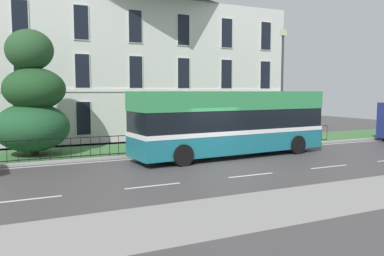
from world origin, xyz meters
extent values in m
cube|color=#454142|center=(0.00, 0.00, -0.03)|extent=(60.00, 56.00, 0.06)
cube|color=silver|center=(0.00, 3.65, 0.00)|extent=(54.00, 0.14, 0.01)
cube|color=silver|center=(-8.00, -1.80, 0.00)|extent=(2.00, 0.12, 0.01)
cube|color=silver|center=(-4.00, -1.80, 0.00)|extent=(2.00, 0.12, 0.01)
cube|color=silver|center=(0.00, -1.80, 0.00)|extent=(2.00, 0.12, 0.01)
cube|color=silver|center=(4.00, -1.80, 0.00)|extent=(2.00, 0.12, 0.01)
cube|color=#9E9E99|center=(0.00, 4.12, 0.06)|extent=(57.00, 0.24, 0.12)
cube|color=#40703B|center=(0.00, 6.34, 0.06)|extent=(57.00, 4.21, 0.12)
cube|color=gray|center=(0.00, -5.50, 0.00)|extent=(57.00, 3.00, 0.01)
cube|color=silver|center=(0.46, 14.56, 4.65)|extent=(19.46, 10.48, 9.05)
cube|color=white|center=(0.46, 9.29, 3.32)|extent=(19.46, 0.06, 0.20)
cube|color=#2D333D|center=(0.46, 9.28, 1.22)|extent=(1.10, 0.06, 2.20)
cube|color=white|center=(-7.65, 9.28, 1.65)|extent=(0.91, 0.04, 2.04)
cube|color=black|center=(-7.65, 9.26, 1.65)|extent=(0.81, 0.03, 1.94)
cube|color=white|center=(-4.40, 9.28, 1.65)|extent=(0.91, 0.04, 2.04)
cube|color=black|center=(-4.40, 9.26, 1.65)|extent=(0.81, 0.03, 1.94)
cube|color=white|center=(-1.16, 9.28, 1.65)|extent=(0.91, 0.04, 2.04)
cube|color=black|center=(-1.16, 9.26, 1.65)|extent=(0.81, 0.03, 1.94)
cube|color=white|center=(2.08, 9.28, 1.65)|extent=(0.91, 0.04, 2.04)
cube|color=black|center=(2.08, 9.26, 1.65)|extent=(0.81, 0.03, 1.94)
cube|color=white|center=(5.33, 9.28, 1.65)|extent=(0.91, 0.04, 2.04)
cube|color=black|center=(5.33, 9.26, 1.65)|extent=(0.81, 0.03, 1.94)
cube|color=white|center=(8.57, 9.28, 1.65)|extent=(0.91, 0.04, 2.04)
cube|color=black|center=(8.57, 9.26, 1.65)|extent=(0.81, 0.03, 1.94)
cube|color=white|center=(-7.65, 9.28, 4.44)|extent=(0.91, 0.04, 2.04)
cube|color=black|center=(-7.65, 9.26, 4.44)|extent=(0.81, 0.03, 1.94)
cube|color=white|center=(-4.40, 9.28, 4.44)|extent=(0.91, 0.04, 2.04)
cube|color=black|center=(-4.40, 9.26, 4.44)|extent=(0.81, 0.03, 1.94)
cube|color=white|center=(-1.16, 9.28, 4.44)|extent=(0.91, 0.04, 2.04)
cube|color=black|center=(-1.16, 9.26, 4.44)|extent=(0.81, 0.03, 1.94)
cube|color=white|center=(2.08, 9.28, 4.44)|extent=(0.91, 0.04, 2.04)
cube|color=black|center=(2.08, 9.26, 4.44)|extent=(0.81, 0.03, 1.94)
cube|color=white|center=(5.33, 9.28, 4.44)|extent=(0.91, 0.04, 2.04)
cube|color=black|center=(5.33, 9.26, 4.44)|extent=(0.81, 0.03, 1.94)
cube|color=white|center=(8.57, 9.28, 4.44)|extent=(0.91, 0.04, 2.04)
cube|color=black|center=(8.57, 9.26, 4.44)|extent=(0.81, 0.03, 1.94)
cube|color=white|center=(-7.65, 9.28, 7.22)|extent=(0.91, 0.04, 2.04)
cube|color=black|center=(-7.65, 9.26, 7.22)|extent=(0.81, 0.03, 1.94)
cube|color=white|center=(-4.40, 9.28, 7.22)|extent=(0.91, 0.04, 2.04)
cube|color=black|center=(-4.40, 9.26, 7.22)|extent=(0.81, 0.03, 1.94)
cube|color=white|center=(-1.16, 9.28, 7.22)|extent=(0.91, 0.04, 2.04)
cube|color=black|center=(-1.16, 9.26, 7.22)|extent=(0.81, 0.03, 1.94)
cube|color=white|center=(2.08, 9.28, 7.22)|extent=(0.91, 0.04, 2.04)
cube|color=black|center=(2.08, 9.26, 7.22)|extent=(0.81, 0.03, 1.94)
cube|color=white|center=(5.33, 9.28, 7.22)|extent=(0.91, 0.04, 2.04)
cube|color=black|center=(5.33, 9.26, 7.22)|extent=(0.81, 0.03, 1.94)
cube|color=white|center=(8.57, 9.28, 7.22)|extent=(0.91, 0.04, 2.04)
cube|color=black|center=(8.57, 9.26, 7.22)|extent=(0.81, 0.03, 1.94)
cube|color=black|center=(0.46, 4.40, 1.07)|extent=(18.90, 0.04, 0.04)
cube|color=black|center=(0.46, 4.40, 0.20)|extent=(18.90, 0.04, 0.04)
cylinder|color=black|center=(-8.54, 4.40, 0.59)|extent=(0.02, 0.02, 0.95)
cylinder|color=black|center=(-8.09, 4.40, 0.59)|extent=(0.02, 0.02, 0.95)
cylinder|color=black|center=(-7.64, 4.40, 0.59)|extent=(0.02, 0.02, 0.95)
cylinder|color=black|center=(-7.19, 4.40, 0.59)|extent=(0.02, 0.02, 0.95)
cylinder|color=black|center=(-6.74, 4.40, 0.59)|extent=(0.02, 0.02, 0.95)
cylinder|color=black|center=(-6.29, 4.40, 0.59)|extent=(0.02, 0.02, 0.95)
cylinder|color=black|center=(-5.84, 4.40, 0.59)|extent=(0.02, 0.02, 0.95)
cylinder|color=black|center=(-5.39, 4.40, 0.59)|extent=(0.02, 0.02, 0.95)
cylinder|color=black|center=(-4.94, 4.40, 0.59)|extent=(0.02, 0.02, 0.95)
cylinder|color=black|center=(-4.49, 4.40, 0.59)|extent=(0.02, 0.02, 0.95)
cylinder|color=black|center=(-4.04, 4.40, 0.59)|extent=(0.02, 0.02, 0.95)
cylinder|color=black|center=(-3.59, 4.40, 0.59)|extent=(0.02, 0.02, 0.95)
cylinder|color=black|center=(-3.14, 4.40, 0.59)|extent=(0.02, 0.02, 0.95)
cylinder|color=black|center=(-2.69, 4.40, 0.59)|extent=(0.02, 0.02, 0.95)
cylinder|color=black|center=(-2.24, 4.40, 0.59)|extent=(0.02, 0.02, 0.95)
cylinder|color=black|center=(-1.79, 4.40, 0.59)|extent=(0.02, 0.02, 0.95)
cylinder|color=black|center=(-1.34, 4.40, 0.59)|extent=(0.02, 0.02, 0.95)
cylinder|color=black|center=(-0.89, 4.40, 0.59)|extent=(0.02, 0.02, 0.95)
cylinder|color=black|center=(-0.44, 4.40, 0.59)|extent=(0.02, 0.02, 0.95)
cylinder|color=black|center=(0.01, 4.40, 0.59)|extent=(0.02, 0.02, 0.95)
cylinder|color=black|center=(0.46, 4.40, 0.59)|extent=(0.02, 0.02, 0.95)
cylinder|color=black|center=(0.91, 4.40, 0.59)|extent=(0.02, 0.02, 0.95)
cylinder|color=black|center=(1.36, 4.40, 0.59)|extent=(0.02, 0.02, 0.95)
cylinder|color=black|center=(1.81, 4.40, 0.59)|extent=(0.02, 0.02, 0.95)
cylinder|color=black|center=(2.26, 4.40, 0.59)|extent=(0.02, 0.02, 0.95)
cylinder|color=black|center=(2.71, 4.40, 0.59)|extent=(0.02, 0.02, 0.95)
cylinder|color=black|center=(3.16, 4.40, 0.59)|extent=(0.02, 0.02, 0.95)
cylinder|color=black|center=(3.61, 4.40, 0.59)|extent=(0.02, 0.02, 0.95)
cylinder|color=black|center=(4.06, 4.40, 0.59)|extent=(0.02, 0.02, 0.95)
cylinder|color=black|center=(4.51, 4.40, 0.59)|extent=(0.02, 0.02, 0.95)
cylinder|color=black|center=(4.96, 4.40, 0.59)|extent=(0.02, 0.02, 0.95)
cylinder|color=black|center=(5.41, 4.40, 0.59)|extent=(0.02, 0.02, 0.95)
cylinder|color=black|center=(5.86, 4.40, 0.59)|extent=(0.02, 0.02, 0.95)
cylinder|color=black|center=(6.31, 4.40, 0.59)|extent=(0.02, 0.02, 0.95)
cylinder|color=black|center=(6.76, 4.40, 0.59)|extent=(0.02, 0.02, 0.95)
cylinder|color=black|center=(7.21, 4.40, 0.59)|extent=(0.02, 0.02, 0.95)
cylinder|color=black|center=(7.66, 4.40, 0.59)|extent=(0.02, 0.02, 0.95)
cylinder|color=black|center=(8.11, 4.40, 0.59)|extent=(0.02, 0.02, 0.95)
cylinder|color=black|center=(8.56, 4.40, 0.59)|extent=(0.02, 0.02, 0.95)
cylinder|color=black|center=(9.01, 4.40, 0.59)|extent=(0.02, 0.02, 0.95)
cylinder|color=black|center=(9.46, 4.40, 0.59)|extent=(0.02, 0.02, 0.95)
cylinder|color=black|center=(9.91, 4.40, 0.59)|extent=(0.02, 0.02, 0.95)
cylinder|color=#423328|center=(-7.31, 6.28, 1.10)|extent=(0.39, 0.39, 1.96)
ellipsoid|color=#1E4D2A|center=(-7.39, 6.20, 1.49)|extent=(3.56, 3.56, 2.39)
ellipsoid|color=#1E4521|center=(-7.22, 6.16, 3.35)|extent=(2.94, 2.94, 2.05)
ellipsoid|color=#254B28|center=(-7.37, 6.28, 5.22)|extent=(2.23, 2.23, 1.98)
cube|color=#1A6B7A|center=(1.64, 2.43, 0.80)|extent=(10.39, 3.16, 1.07)
cube|color=white|center=(1.64, 2.43, 1.29)|extent=(10.41, 3.18, 0.20)
cube|color=black|center=(1.64, 2.43, 1.84)|extent=(10.31, 3.11, 1.01)
cube|color=#328F4F|center=(1.64, 2.43, 2.79)|extent=(10.39, 3.16, 0.89)
cube|color=black|center=(6.76, 2.84, 1.79)|extent=(0.22, 1.97, 0.93)
cube|color=black|center=(6.76, 2.84, 2.75)|extent=(0.19, 1.69, 0.57)
cylinder|color=silver|center=(6.70, 3.59, 0.48)|extent=(0.06, 0.20, 0.20)
cylinder|color=silver|center=(6.82, 2.09, 0.48)|extent=(0.06, 0.20, 0.20)
cylinder|color=black|center=(4.92, 3.82, 0.48)|extent=(0.98, 0.38, 0.96)
cylinder|color=black|center=(5.09, 1.57, 0.48)|extent=(0.98, 0.38, 0.96)
cylinder|color=black|center=(-1.82, 3.28, 0.48)|extent=(0.98, 0.38, 0.96)
cylinder|color=black|center=(-1.64, 1.04, 0.48)|extent=(0.98, 0.38, 0.96)
cylinder|color=#333338|center=(6.92, 5.21, 3.37)|extent=(0.14, 0.14, 6.50)
cube|color=beige|center=(6.92, 5.21, 6.80)|extent=(0.36, 0.24, 0.36)
cylinder|color=black|center=(-2.69, 4.72, 0.59)|extent=(0.54, 0.54, 0.94)
ellipsoid|color=black|center=(-2.69, 4.72, 1.15)|extent=(0.55, 0.55, 0.19)
camera|label=1|loc=(-8.39, -14.22, 3.22)|focal=36.43mm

